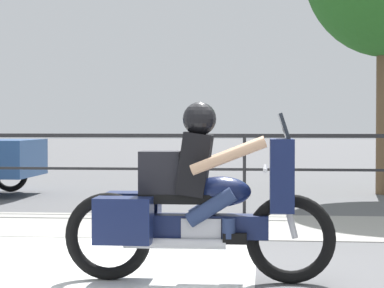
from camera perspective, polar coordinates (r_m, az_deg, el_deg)
The scene contains 5 objects.
ground_plane at distance 6.66m, azimuth 3.01°, elevation -10.29°, with size 120.00×120.00×0.00m, color #565659.
sidewalk_band at distance 10.01m, azimuth 3.81°, elevation -6.26°, with size 44.00×2.40×0.01m, color #99968E.
crosswalk_band at distance 6.68m, azimuth -9.48°, elevation -10.25°, with size 3.24×6.00×0.01m, color silver.
fence_railing at distance 11.44m, azimuth 4.02°, elevation -0.51°, with size 36.00×0.05×1.21m.
motorcycle at distance 6.46m, azimuth 0.29°, elevation -4.43°, with size 2.35×0.76×1.55m.
Camera 1 is at (0.26, -6.52, 1.37)m, focal length 70.00 mm.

